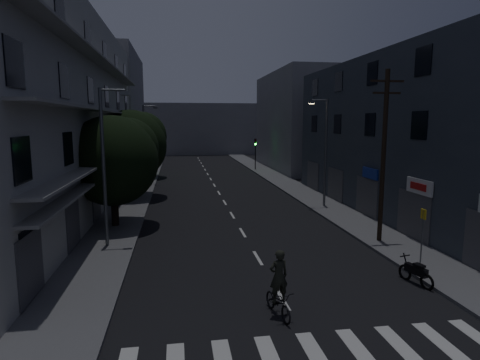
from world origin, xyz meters
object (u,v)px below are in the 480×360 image
object	(u,v)px
bus_stop_sign	(423,226)
motorcycle	(416,273)
utility_pole	(384,153)
cyclist	(278,294)

from	to	relation	value
bus_stop_sign	motorcycle	bearing A→B (deg)	-127.82
motorcycle	utility_pole	bearing A→B (deg)	62.33
utility_pole	motorcycle	world-z (taller)	utility_pole
utility_pole	cyclist	distance (m)	11.09
motorcycle	cyclist	bearing A→B (deg)	-178.32
bus_stop_sign	motorcycle	xyz separation A→B (m)	(-1.30, -1.67, -1.44)
utility_pole	cyclist	xyz separation A→B (m)	(-7.44, -7.14, -4.09)
bus_stop_sign	cyclist	xyz separation A→B (m)	(-7.45, -3.43, -1.11)
utility_pole	motorcycle	size ratio (longest dim) A/B	5.12
cyclist	utility_pole	bearing A→B (deg)	32.19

